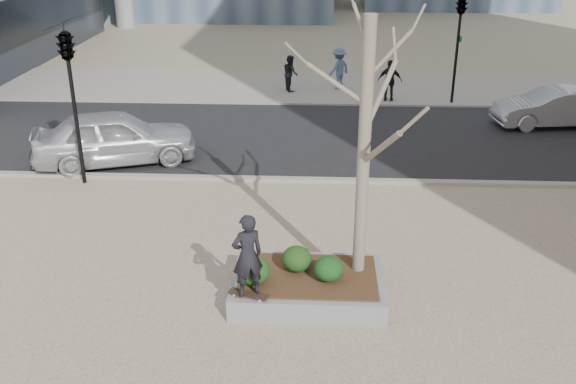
{
  "coord_description": "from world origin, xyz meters",
  "views": [
    {
      "loc": [
        1.16,
        -10.97,
        7.05
      ],
      "look_at": [
        0.5,
        2.0,
        1.4
      ],
      "focal_mm": 40.0,
      "sensor_mm": 36.0,
      "label": 1
    }
  ],
  "objects_px": {
    "planter": "(308,286)",
    "skateboard": "(249,295)",
    "police_car": "(115,137)",
    "skateboarder": "(247,255)"
  },
  "relations": [
    {
      "from": "planter",
      "to": "skateboarder",
      "type": "distance_m",
      "value": 1.75
    },
    {
      "from": "skateboard",
      "to": "skateboarder",
      "type": "xyz_separation_m",
      "value": [
        0.0,
        0.0,
        0.85
      ]
    },
    {
      "from": "skateboarder",
      "to": "police_car",
      "type": "relative_size",
      "value": 0.34
    },
    {
      "from": "skateboarder",
      "to": "police_car",
      "type": "height_order",
      "value": "skateboarder"
    },
    {
      "from": "skateboard",
      "to": "planter",
      "type": "bearing_deg",
      "value": 52.85
    },
    {
      "from": "planter",
      "to": "police_car",
      "type": "bearing_deg",
      "value": 130.0
    },
    {
      "from": "planter",
      "to": "police_car",
      "type": "xyz_separation_m",
      "value": [
        -6.02,
        7.18,
        0.62
      ]
    },
    {
      "from": "planter",
      "to": "skateboard",
      "type": "height_order",
      "value": "skateboard"
    },
    {
      "from": "planter",
      "to": "skateboard",
      "type": "bearing_deg",
      "value": -144.32
    },
    {
      "from": "planter",
      "to": "police_car",
      "type": "relative_size",
      "value": 0.62
    }
  ]
}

